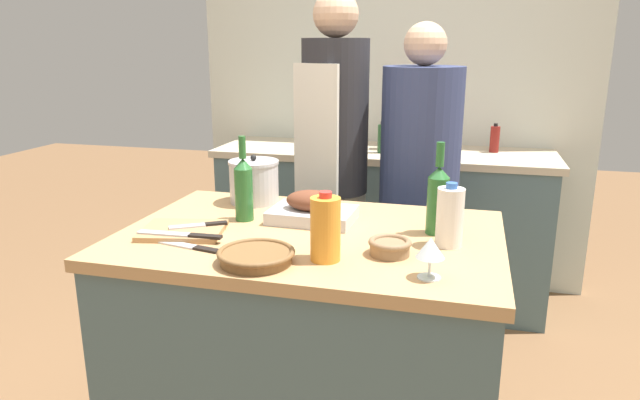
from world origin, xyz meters
name	(u,v)px	position (x,y,z in m)	size (l,w,h in m)	color
kitchen_island	(311,355)	(0.00, 0.00, 0.47)	(1.27, 0.86, 0.93)	#4C666B
back_counter	(381,224)	(0.00, 1.60, 0.47)	(2.00, 0.60, 0.93)	#4C666B
back_wall	(393,88)	(0.00, 1.95, 1.27)	(2.50, 0.10, 2.55)	silver
roasting_pan	(312,209)	(-0.03, 0.13, 0.97)	(0.30, 0.22, 0.11)	#BCBCC1
wicker_basket	(256,256)	(-0.08, -0.31, 0.95)	(0.23, 0.23, 0.04)	brown
cutting_board	(183,231)	(-0.41, -0.12, 0.94)	(0.31, 0.26, 0.02)	#AD7F51
stock_pot	(254,181)	(-0.32, 0.31, 1.02)	(0.20, 0.20, 0.19)	#B7B7BC
mixing_bowl	(390,246)	(0.29, -0.14, 0.96)	(0.13, 0.13, 0.05)	#846647
juice_jug	(325,229)	(0.11, -0.23, 1.03)	(0.09, 0.09, 0.21)	orange
milk_jug	(450,217)	(0.46, -0.01, 1.02)	(0.08, 0.08, 0.20)	white
wine_bottle_green	(438,198)	(0.41, 0.10, 1.05)	(0.07, 0.07, 0.31)	#28662D
wine_bottle_dark	(244,188)	(-0.27, 0.08, 1.05)	(0.07, 0.07, 0.30)	#28662D
wine_glass_left	(430,249)	(0.42, -0.29, 1.01)	(0.08, 0.08, 0.12)	silver
knife_chef	(183,235)	(-0.37, -0.19, 0.95)	(0.29, 0.04, 0.01)	#B7B7BC
knife_paring	(190,247)	(-0.32, -0.24, 0.93)	(0.23, 0.07, 0.01)	#B7B7BC
knife_bread	(200,225)	(-0.36, -0.08, 0.95)	(0.18, 0.13, 0.01)	#B7B7BC
stand_mixer	(404,128)	(0.11, 1.66, 1.06)	(0.18, 0.14, 0.31)	#B22323
condiment_bottle_tall	(382,139)	(0.01, 1.51, 1.02)	(0.05, 0.05, 0.18)	#234C28
condiment_bottle_short	(495,139)	(0.64, 1.70, 1.01)	(0.05, 0.05, 0.17)	maroon
person_cook_aproned	(334,162)	(-0.12, 0.85, 1.00)	(0.33, 0.35, 1.78)	beige
person_cook_guest	(419,186)	(0.28, 0.88, 0.90)	(0.37, 0.37, 1.64)	beige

